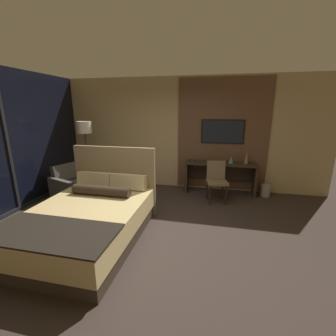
{
  "coord_description": "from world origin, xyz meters",
  "views": [
    {
      "loc": [
        0.93,
        -3.11,
        2.04
      ],
      "look_at": [
        0.03,
        1.02,
        0.91
      ],
      "focal_mm": 24.0,
      "sensor_mm": 36.0,
      "label": 1
    }
  ],
  "objects_px": {
    "armchair_by_window": "(76,188)",
    "waste_bin": "(265,191)",
    "bed": "(89,219)",
    "vase_tall": "(246,157)",
    "floor_lamp": "(85,133)",
    "book": "(200,161)",
    "vase_short": "(231,160)",
    "desk": "(220,172)",
    "tv": "(222,132)",
    "desk_chair": "(216,177)"
  },
  "relations": [
    {
      "from": "armchair_by_window",
      "to": "vase_short",
      "type": "bearing_deg",
      "value": -51.69
    },
    {
      "from": "desk_chair",
      "to": "vase_tall",
      "type": "distance_m",
      "value": 0.97
    },
    {
      "from": "desk",
      "to": "floor_lamp",
      "type": "distance_m",
      "value": 3.42
    },
    {
      "from": "bed",
      "to": "floor_lamp",
      "type": "bearing_deg",
      "value": 120.99
    },
    {
      "from": "desk_chair",
      "to": "armchair_by_window",
      "type": "bearing_deg",
      "value": 179.39
    },
    {
      "from": "armchair_by_window",
      "to": "waste_bin",
      "type": "bearing_deg",
      "value": -55.48
    },
    {
      "from": "desk",
      "to": "waste_bin",
      "type": "xyz_separation_m",
      "value": [
        1.08,
        -0.04,
        -0.37
      ]
    },
    {
      "from": "vase_short",
      "to": "waste_bin",
      "type": "distance_m",
      "value": 1.1
    },
    {
      "from": "bed",
      "to": "vase_short",
      "type": "bearing_deg",
      "value": 47.96
    },
    {
      "from": "vase_tall",
      "to": "waste_bin",
      "type": "height_order",
      "value": "vase_tall"
    },
    {
      "from": "desk_chair",
      "to": "vase_short",
      "type": "height_order",
      "value": "vase_short"
    },
    {
      "from": "desk",
      "to": "armchair_by_window",
      "type": "bearing_deg",
      "value": -159.72
    },
    {
      "from": "bed",
      "to": "vase_tall",
      "type": "distance_m",
      "value": 3.73
    },
    {
      "from": "bed",
      "to": "desk",
      "type": "bearing_deg",
      "value": 51.21
    },
    {
      "from": "bed",
      "to": "vase_short",
      "type": "height_order",
      "value": "bed"
    },
    {
      "from": "waste_bin",
      "to": "vase_tall",
      "type": "bearing_deg",
      "value": 172.01
    },
    {
      "from": "desk_chair",
      "to": "armchair_by_window",
      "type": "relative_size",
      "value": 0.87
    },
    {
      "from": "vase_tall",
      "to": "book",
      "type": "xyz_separation_m",
      "value": [
        -1.1,
        -0.0,
        -0.14
      ]
    },
    {
      "from": "tv",
      "to": "book",
      "type": "bearing_deg",
      "value": -163.0
    },
    {
      "from": "floor_lamp",
      "to": "waste_bin",
      "type": "distance_m",
      "value": 4.54
    },
    {
      "from": "floor_lamp",
      "to": "book",
      "type": "bearing_deg",
      "value": 12.44
    },
    {
      "from": "desk",
      "to": "desk_chair",
      "type": "xyz_separation_m",
      "value": [
        -0.09,
        -0.55,
        0.03
      ]
    },
    {
      "from": "tv",
      "to": "floor_lamp",
      "type": "relative_size",
      "value": 0.58
    },
    {
      "from": "desk_chair",
      "to": "vase_tall",
      "type": "xyz_separation_m",
      "value": [
        0.67,
        0.58,
        0.37
      ]
    },
    {
      "from": "floor_lamp",
      "to": "armchair_by_window",
      "type": "bearing_deg",
      "value": -87.84
    },
    {
      "from": "bed",
      "to": "vase_short",
      "type": "distance_m",
      "value": 3.45
    },
    {
      "from": "vase_tall",
      "to": "book",
      "type": "height_order",
      "value": "vase_tall"
    },
    {
      "from": "bed",
      "to": "floor_lamp",
      "type": "distance_m",
      "value": 2.56
    },
    {
      "from": "tv",
      "to": "desk_chair",
      "type": "relative_size",
      "value": 1.12
    },
    {
      "from": "vase_tall",
      "to": "floor_lamp",
      "type": "bearing_deg",
      "value": -171.02
    },
    {
      "from": "vase_tall",
      "to": "vase_short",
      "type": "relative_size",
      "value": 1.9
    },
    {
      "from": "desk",
      "to": "armchair_by_window",
      "type": "height_order",
      "value": "armchair_by_window"
    },
    {
      "from": "vase_short",
      "to": "vase_tall",
      "type": "bearing_deg",
      "value": 7.17
    },
    {
      "from": "bed",
      "to": "floor_lamp",
      "type": "relative_size",
      "value": 1.29
    },
    {
      "from": "floor_lamp",
      "to": "vase_tall",
      "type": "bearing_deg",
      "value": 8.98
    },
    {
      "from": "desk_chair",
      "to": "book",
      "type": "height_order",
      "value": "desk_chair"
    },
    {
      "from": "bed",
      "to": "armchair_by_window",
      "type": "xyz_separation_m",
      "value": [
        -1.16,
        1.36,
        -0.06
      ]
    },
    {
      "from": "desk",
      "to": "book",
      "type": "bearing_deg",
      "value": 176.88
    },
    {
      "from": "floor_lamp",
      "to": "book",
      "type": "relative_size",
      "value": 6.71
    },
    {
      "from": "desk",
      "to": "tv",
      "type": "relative_size",
      "value": 1.65
    },
    {
      "from": "desk",
      "to": "floor_lamp",
      "type": "height_order",
      "value": "floor_lamp"
    },
    {
      "from": "tv",
      "to": "book",
      "type": "height_order",
      "value": "tv"
    },
    {
      "from": "waste_bin",
      "to": "bed",
      "type": "bearing_deg",
      "value": -141.21
    },
    {
      "from": "desk_chair",
      "to": "vase_tall",
      "type": "relative_size",
      "value": 2.98
    },
    {
      "from": "armchair_by_window",
      "to": "waste_bin",
      "type": "distance_m",
      "value": 4.44
    },
    {
      "from": "bed",
      "to": "waste_bin",
      "type": "xyz_separation_m",
      "value": [
        3.12,
        2.51,
        -0.2
      ]
    },
    {
      "from": "armchair_by_window",
      "to": "waste_bin",
      "type": "xyz_separation_m",
      "value": [
        4.29,
        1.15,
        -0.14
      ]
    },
    {
      "from": "tv",
      "to": "floor_lamp",
      "type": "height_order",
      "value": "tv"
    },
    {
      "from": "armchair_by_window",
      "to": "floor_lamp",
      "type": "distance_m",
      "value": 1.33
    },
    {
      "from": "desk_chair",
      "to": "waste_bin",
      "type": "xyz_separation_m",
      "value": [
        1.16,
        0.52,
        -0.41
      ]
    }
  ]
}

